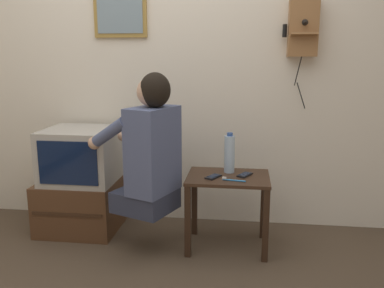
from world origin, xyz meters
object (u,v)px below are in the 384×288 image
(cell_phone_held, at_px, (213,177))
(water_bottle, at_px, (229,154))
(person, at_px, (150,149))
(wall_phone_antique, at_px, (303,27))
(cell_phone_spare, at_px, (245,175))
(television, at_px, (81,155))
(framed_picture, at_px, (120,8))
(toothbrush, at_px, (232,180))

(cell_phone_held, height_order, water_bottle, water_bottle)
(person, xyz_separation_m, cell_phone_held, (0.41, 0.08, -0.20))
(wall_phone_antique, xyz_separation_m, cell_phone_spare, (-0.38, -0.39, -0.99))
(cell_phone_spare, relative_size, water_bottle, 0.49)
(cell_phone_held, bearing_deg, person, -139.31)
(television, relative_size, water_bottle, 1.85)
(person, height_order, framed_picture, framed_picture)
(television, height_order, framed_picture, framed_picture)
(cell_phone_spare, bearing_deg, toothbrush, -93.51)
(person, height_order, toothbrush, person)
(framed_picture, xyz_separation_m, cell_phone_held, (0.76, -0.50, -1.15))
(framed_picture, height_order, water_bottle, framed_picture)
(framed_picture, relative_size, water_bottle, 1.55)
(water_bottle, bearing_deg, wall_phone_antique, 32.63)
(person, distance_m, television, 0.68)
(toothbrush, bearing_deg, wall_phone_antique, -32.64)
(water_bottle, bearing_deg, framed_picture, 157.33)
(person, xyz_separation_m, cell_phone_spare, (0.62, 0.16, -0.20))
(television, xyz_separation_m, toothbrush, (1.14, -0.28, -0.06))
(cell_phone_spare, bearing_deg, water_bottle, 175.06)
(wall_phone_antique, distance_m, water_bottle, 1.04)
(framed_picture, distance_m, cell_phone_held, 1.46)
(wall_phone_antique, xyz_separation_m, cell_phone_held, (-0.59, -0.46, -0.99))
(cell_phone_held, bearing_deg, cell_phone_spare, 48.18)
(person, relative_size, water_bottle, 3.28)
(cell_phone_spare, bearing_deg, television, -158.31)
(television, height_order, water_bottle, water_bottle)
(cell_phone_held, xyz_separation_m, cell_phone_spare, (0.21, 0.07, 0.00))
(wall_phone_antique, height_order, framed_picture, framed_picture)
(cell_phone_held, height_order, toothbrush, toothbrush)
(cell_phone_spare, bearing_deg, person, -137.45)
(television, bearing_deg, wall_phone_antique, 8.58)
(framed_picture, bearing_deg, television, -131.45)
(wall_phone_antique, distance_m, framed_picture, 1.36)
(wall_phone_antique, relative_size, toothbrush, 5.34)
(framed_picture, xyz_separation_m, water_bottle, (0.86, -0.36, -1.02))
(wall_phone_antique, bearing_deg, cell_phone_spare, -134.72)
(framed_picture, bearing_deg, wall_phone_antique, -1.85)
(television, relative_size, wall_phone_antique, 0.64)
(television, xyz_separation_m, water_bottle, (1.11, -0.07, 0.06))
(person, xyz_separation_m, wall_phone_antique, (1.00, 0.54, 0.79))
(television, bearing_deg, water_bottle, -3.77)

